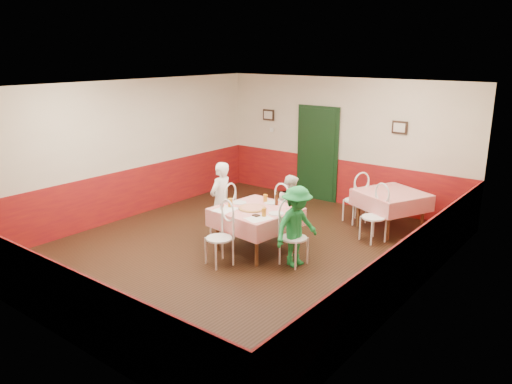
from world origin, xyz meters
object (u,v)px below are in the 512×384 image
Objects in this scene: main_table at (256,230)px; diner_far at (290,206)px; chair_left at (223,215)px; glass_c at (265,198)px; diner_left at (221,200)px; glass_a at (230,203)px; second_table at (390,211)px; diner_right at (297,226)px; chair_second_b at (373,218)px; chair_near at (219,238)px; glass_b at (264,212)px; chair_right at (294,238)px; pizza at (252,208)px; wallet at (256,215)px; beer_bottle at (277,199)px; chair_far at (288,214)px.

diner_far reaches higher than main_table.
glass_c is at bearing 104.65° from chair_left.
chair_left is 0.63× the size of diner_left.
glass_a is 0.11× the size of diner_left.
second_table is at bearing 128.98° from chair_left.
glass_a is 1.31m from diner_right.
chair_second_b is (0.00, -0.75, 0.08)m from second_table.
chair_near is at bearing -114.84° from second_table.
chair_right is at bearing 18.52° from glass_b.
chair_right is at bearing -1.89° from pizza.
diner_left is at bearing 166.15° from wallet.
chair_near reaches higher than pizza.
pizza is at bearing -105.51° from chair_second_b.
beer_bottle is (-0.20, 0.63, 0.04)m from glass_b.
diner_far is (-0.26, 1.15, -0.23)m from glass_b.
chair_right is 6.02× the size of glass_a.
chair_second_b reaches higher than wallet.
chair_far is 1.70m from chair_near.
pizza is 0.34× the size of diner_right.
second_table is 1.24× the size of chair_right.
glass_c is at bearing 106.14° from diner_left.
diner_far reaches higher than wallet.
glass_a is 0.59m from diner_left.
diner_right reaches higher than second_table.
chair_near is at bearing 95.10° from diner_far.
chair_second_b is at bearing 39.97° from glass_c.
diner_right is at bearing 138.71° from chair_far.
diner_left is at bearing 45.44° from chair_far.
chair_right is (1.69, -0.18, 0.00)m from chair_left.
chair_second_b reaches higher than glass_b.
wallet reaches higher than main_table.
wallet is at bearing 120.07° from diner_right.
chair_far is 6.39× the size of glass_c.
chair_left is 1.22m from wallet.
second_table is at bearing 68.46° from glass_b.
diner_right is (0.92, -0.03, -0.12)m from pizza.
diner_far reaches higher than glass_a.
diner_far is (0.19, 1.74, 0.14)m from chair_near.
main_table is 1.36× the size of chair_second_b.
glass_a is (-0.37, -0.14, 0.06)m from pizza.
chair_far reaches higher than main_table.
beer_bottle is 0.18× the size of diner_far.
second_table is 3.27m from diner_left.
diner_left is 1.08× the size of diner_right.
glass_b is at bearing -35.00° from main_table.
chair_right is (0.85, -0.09, 0.08)m from main_table.
chair_near is (0.75, -0.94, 0.00)m from chair_left.
chair_right is 1.82m from chair_second_b.
glass_a is 0.11× the size of diner_right.
pizza is 0.49m from beer_bottle.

